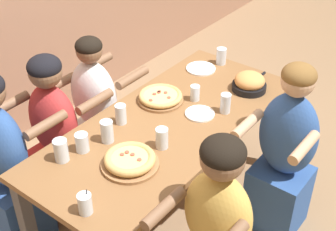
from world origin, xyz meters
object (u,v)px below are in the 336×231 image
Objects in this scene: pizza_board_main at (130,160)px; drinking_glass_a at (121,115)px; skillet_bowl at (250,83)px; diner_far_center at (97,119)px; drinking_glass_c at (107,133)px; empty_plate_b at (201,69)px; drinking_glass_b at (82,143)px; pizza_board_second at (161,97)px; drinking_glass_f at (195,94)px; drinking_glass_g at (221,57)px; cocktail_glass_blue at (85,205)px; drinking_glass_d at (61,152)px; drinking_glass_h at (225,103)px; diner_near_midright at (284,158)px; drinking_glass_e at (162,139)px; diner_far_midleft at (57,141)px; empty_plate_a at (200,114)px; diner_far_left at (7,169)px.

pizza_board_main is 2.54× the size of drinking_glass_a.
diner_far_center reaches higher than skillet_bowl.
drinking_glass_c is 0.65m from diner_far_center.
drinking_glass_b reaches higher than empty_plate_b.
pizza_board_second is 0.66m from drinking_glass_b.
drinking_glass_f reaches higher than pizza_board_second.
drinking_glass_a is at bearing 18.56° from drinking_glass_c.
empty_plate_b is 0.18m from drinking_glass_g.
cocktail_glass_blue is at bearing -132.09° from drinking_glass_b.
drinking_glass_b is at bearing 47.91° from cocktail_glass_blue.
cocktail_glass_blue is at bearing 177.73° from skillet_bowl.
diner_far_center reaches higher than drinking_glass_d.
pizza_board_main is at bearing 170.18° from drinking_glass_h.
drinking_glass_d is at bearing 178.99° from empty_plate_b.
drinking_glass_a is 1.01m from drinking_glass_g.
drinking_glass_g is at bearing -3.51° from drinking_glass_d.
drinking_glass_c is 0.11× the size of diner_near_midright.
skillet_bowl is at bearing -6.12° from pizza_board_main.
drinking_glass_e is 0.97× the size of drinking_glass_h.
cocktail_glass_blue is 1.23× the size of drinking_glass_b.
diner_far_midleft is (-1.00, 0.82, -0.27)m from skillet_bowl.
diner_near_midright is at bearing -34.41° from pizza_board_main.
skillet_bowl is at bearing 37.93° from diner_far_center.
diner_near_midright is (0.56, -0.50, -0.25)m from drinking_glass_e.
drinking_glass_d is (-0.79, 0.05, 0.03)m from pizza_board_second.
empty_plate_b is (0.04, 0.41, -0.05)m from skillet_bowl.
skillet_bowl is 1.45m from cocktail_glass_blue.
drinking_glass_c reaches higher than pizza_board_main.
diner_far_center is (-0.31, 0.83, -0.30)m from drinking_glass_h.
drinking_glass_e is at bearing -165.29° from drinking_glass_f.
empty_plate_b is 1.53m from cocktail_glass_blue.
drinking_glass_c is 1.09× the size of drinking_glass_e.
diner_far_midleft is (-0.55, 0.73, -0.22)m from empty_plate_a.
cocktail_glass_blue is at bearing -166.53° from empty_plate_b.
drinking_glass_d is (-1.26, 0.44, 0.00)m from skillet_bowl.
drinking_glass_f is 0.09× the size of diner_far_center.
drinking_glass_g reaches higher than pizza_board_main.
drinking_glass_g is at bearing -4.11° from drinking_glass_a.
drinking_glass_b is at bearing 30.80° from diner_far_left.
pizza_board_main is at bearing -59.58° from drinking_glass_d.
drinking_glass_d is at bearing 176.49° from drinking_glass_g.
pizza_board_second is at bearing 95.13° from empty_plate_a.
diner_far_left is (-0.12, 0.38, -0.25)m from drinking_glass_d.
diner_far_left is 0.74m from diner_far_center.
diner_far_left is at bearing 163.97° from empty_plate_b.
cocktail_glass_blue is at bearing 176.36° from drinking_glass_h.
drinking_glass_d is 0.11× the size of diner_far_midleft.
empty_plate_a is at bearing -1.97° from pizza_board_main.
drinking_glass_d is at bearing 167.36° from drinking_glass_b.
diner_near_midright reaches higher than empty_plate_b.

